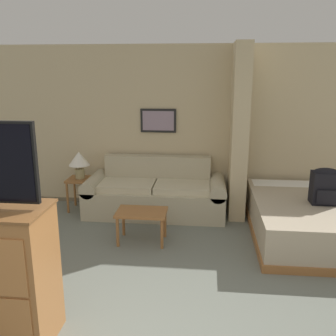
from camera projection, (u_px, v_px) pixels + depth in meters
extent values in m
cube|color=#CCB78E|center=(172.00, 128.00, 6.07)|extent=(7.55, 0.12, 2.60)
cube|color=#70644E|center=(172.00, 203.00, 6.33)|extent=(7.55, 0.02, 0.06)
cube|color=black|center=(158.00, 121.00, 5.99)|extent=(0.57, 0.02, 0.38)
cube|color=gray|center=(158.00, 121.00, 5.98)|extent=(0.50, 0.01, 0.31)
cube|color=#CCB78E|center=(239.00, 133.00, 5.60)|extent=(0.24, 0.66, 2.60)
cube|color=#B7AD8E|center=(155.00, 201.00, 5.87)|extent=(1.71, 0.84, 0.43)
cube|color=#B7AD8E|center=(158.00, 169.00, 6.07)|extent=(1.71, 0.20, 0.45)
cube|color=#B7AD8E|center=(95.00, 199.00, 5.97)|extent=(0.22, 0.84, 0.43)
cylinder|color=#B7AD8E|center=(95.00, 183.00, 5.90)|extent=(0.25, 0.84, 0.25)
cube|color=#B7AD8E|center=(217.00, 203.00, 5.77)|extent=(0.22, 0.84, 0.43)
cylinder|color=#B7AD8E|center=(218.00, 187.00, 5.71)|extent=(0.25, 0.84, 0.25)
cube|color=beige|center=(127.00, 185.00, 5.80)|extent=(0.83, 0.60, 0.10)
cube|color=beige|center=(182.00, 187.00, 5.71)|extent=(0.83, 0.60, 0.10)
cube|color=#996033|center=(142.00, 212.00, 4.86)|extent=(0.65, 0.43, 0.04)
cylinder|color=#996033|center=(118.00, 232.00, 4.78)|extent=(0.04, 0.04, 0.39)
cylinder|color=#996033|center=(162.00, 234.00, 4.72)|extent=(0.04, 0.04, 0.39)
cylinder|color=#996033|center=(123.00, 222.00, 5.11)|extent=(0.04, 0.04, 0.39)
cylinder|color=#996033|center=(165.00, 223.00, 5.06)|extent=(0.04, 0.04, 0.39)
cube|color=#996033|center=(80.00, 179.00, 6.00)|extent=(0.39, 0.39, 0.04)
cylinder|color=#996033|center=(68.00, 198.00, 5.92)|extent=(0.04, 0.04, 0.49)
cylinder|color=#996033|center=(88.00, 199.00, 5.88)|extent=(0.04, 0.04, 0.49)
cylinder|color=#996033|center=(75.00, 191.00, 6.24)|extent=(0.04, 0.04, 0.49)
cylinder|color=#996033|center=(94.00, 192.00, 6.21)|extent=(0.04, 0.04, 0.49)
cylinder|color=tan|center=(80.00, 174.00, 5.97)|extent=(0.15, 0.15, 0.16)
cylinder|color=tan|center=(80.00, 167.00, 5.94)|extent=(0.02, 0.02, 0.06)
cone|color=white|center=(79.00, 158.00, 5.91)|extent=(0.33, 0.33, 0.22)
cube|color=#996033|center=(320.00, 234.00, 5.07)|extent=(1.82, 2.07, 0.10)
cube|color=tan|center=(322.00, 216.00, 5.00)|extent=(1.78, 2.03, 0.42)
cube|color=white|center=(307.00, 187.00, 5.73)|extent=(1.66, 0.36, 0.10)
cube|color=black|center=(325.00, 188.00, 4.83)|extent=(0.34, 0.22, 0.42)
cube|color=black|center=(327.00, 197.00, 4.73)|extent=(0.25, 0.03, 0.19)
ellipsoid|color=black|center=(326.00, 172.00, 4.78)|extent=(0.32, 0.21, 0.10)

